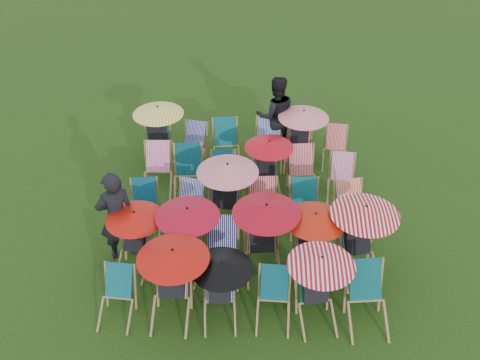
{
  "coord_description": "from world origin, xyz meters",
  "views": [
    {
      "loc": [
        0.12,
        -7.98,
        7.24
      ],
      "look_at": [
        -0.13,
        0.44,
        0.9
      ],
      "focal_mm": 40.0,
      "sensor_mm": 36.0,
      "label": 1
    }
  ],
  "objects_px": {
    "deckchair_29": "(335,148)",
    "person_rear": "(276,115)",
    "deckchair_5": "(368,301)",
    "person_left": "(116,216)",
    "deckchair_0": "(116,298)"
  },
  "relations": [
    {
      "from": "deckchair_0",
      "to": "deckchair_29",
      "type": "bearing_deg",
      "value": 53.61
    },
    {
      "from": "deckchair_5",
      "to": "person_rear",
      "type": "height_order",
      "value": "person_rear"
    },
    {
      "from": "person_left",
      "to": "deckchair_5",
      "type": "bearing_deg",
      "value": 134.6
    },
    {
      "from": "person_left",
      "to": "person_rear",
      "type": "height_order",
      "value": "person_rear"
    },
    {
      "from": "deckchair_29",
      "to": "person_left",
      "type": "bearing_deg",
      "value": -137.26
    },
    {
      "from": "deckchair_5",
      "to": "person_rear",
      "type": "relative_size",
      "value": 0.52
    },
    {
      "from": "deckchair_0",
      "to": "deckchair_5",
      "type": "height_order",
      "value": "deckchair_5"
    },
    {
      "from": "deckchair_29",
      "to": "person_left",
      "type": "distance_m",
      "value": 5.37
    },
    {
      "from": "deckchair_29",
      "to": "person_rear",
      "type": "xyz_separation_m",
      "value": [
        -1.38,
        0.52,
        0.54
      ]
    },
    {
      "from": "deckchair_5",
      "to": "person_rear",
      "type": "distance_m",
      "value": 5.31
    },
    {
      "from": "deckchair_0",
      "to": "deckchair_29",
      "type": "height_order",
      "value": "deckchair_0"
    },
    {
      "from": "deckchair_0",
      "to": "person_left",
      "type": "height_order",
      "value": "person_left"
    },
    {
      "from": "deckchair_5",
      "to": "person_left",
      "type": "xyz_separation_m",
      "value": [
        -4.34,
        1.45,
        0.44
      ]
    },
    {
      "from": "person_left",
      "to": "person_rear",
      "type": "xyz_separation_m",
      "value": [
        2.95,
        3.65,
        0.02
      ]
    },
    {
      "from": "deckchair_29",
      "to": "person_rear",
      "type": "bearing_deg",
      "value": 166.23
    }
  ]
}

